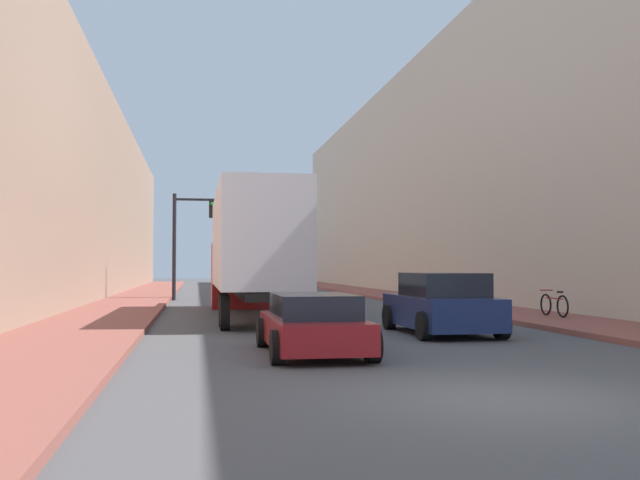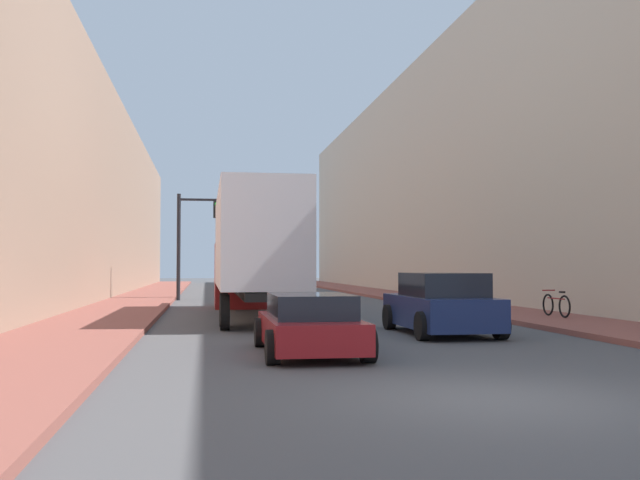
{
  "view_description": "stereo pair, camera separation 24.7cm",
  "coord_description": "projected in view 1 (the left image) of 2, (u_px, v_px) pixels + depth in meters",
  "views": [
    {
      "loc": [
        -4.09,
        -9.09,
        1.78
      ],
      "look_at": [
        -0.66,
        10.74,
        2.53
      ],
      "focal_mm": 40.0,
      "sensor_mm": 36.0,
      "label": 1
    },
    {
      "loc": [
        -3.85,
        -9.14,
        1.78
      ],
      "look_at": [
        -0.66,
        10.74,
        2.53
      ],
      "focal_mm": 40.0,
      "sensor_mm": 36.0,
      "label": 2
    }
  ],
  "objects": [
    {
      "name": "suv_car",
      "position": [
        441.0,
        305.0,
        18.8
      ],
      "size": [
        2.23,
        4.44,
        1.61
      ],
      "color": "navy",
      "rests_on": "ground"
    },
    {
      "name": "sedan_car",
      "position": [
        313.0,
        325.0,
        14.46
      ],
      "size": [
        2.02,
        4.23,
        1.22
      ],
      "color": "maroon",
      "rests_on": "ground"
    },
    {
      "name": "sidewalk_left",
      "position": [
        140.0,
        298.0,
        37.92
      ],
      "size": [
        3.34,
        80.0,
        0.15
      ],
      "color": "brown",
      "rests_on": "ground"
    },
    {
      "name": "semi_truck",
      "position": [
        251.0,
        250.0,
        25.26
      ],
      "size": [
        2.55,
        13.33,
        4.28
      ],
      "color": "silver",
      "rests_on": "ground"
    },
    {
      "name": "building_left",
      "position": [
        49.0,
        191.0,
        37.33
      ],
      "size": [
        6.0,
        80.0,
        11.43
      ],
      "color": "#997A66",
      "rests_on": "ground"
    },
    {
      "name": "ground_plane",
      "position": [
        504.0,
        399.0,
        9.59
      ],
      "size": [
        200.0,
        200.0,
        0.0
      ],
      "primitive_type": "plane",
      "color": "#4C4C4F"
    },
    {
      "name": "sidewalk_right",
      "position": [
        397.0,
        297.0,
        40.34
      ],
      "size": [
        3.34,
        80.0,
        0.15
      ],
      "color": "brown",
      "rests_on": "ground"
    },
    {
      "name": "building_right",
      "position": [
        474.0,
        173.0,
        41.4
      ],
      "size": [
        6.0,
        80.0,
        14.43
      ],
      "color": "beige",
      "rests_on": "ground"
    },
    {
      "name": "traffic_signal_gantry",
      "position": [
        203.0,
        226.0,
        37.75
      ],
      "size": [
        5.95,
        0.35,
        5.63
      ],
      "color": "black",
      "rests_on": "ground"
    },
    {
      "name": "parked_bicycle",
      "position": [
        554.0,
        305.0,
        23.19
      ],
      "size": [
        0.44,
        1.82,
        0.86
      ],
      "color": "black",
      "rests_on": "sidewalk_right"
    }
  ]
}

